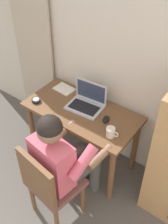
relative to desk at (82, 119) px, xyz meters
The scene contains 10 objects.
wall_back 0.89m from the desk, 35.27° to the left, with size 4.80×0.05×2.50m, color beige.
curtain_panel 1.07m from the desk, 162.09° to the left, with size 0.53×0.03×2.29m, color #BCAD99.
desk is the anchor object (origin of this frame).
chair 0.73m from the desk, 75.65° to the right, with size 0.47×0.45×0.88m.
person_seated 0.56m from the desk, 68.79° to the right, with size 0.58×0.62×1.20m.
laptop 0.19m from the desk, 91.95° to the left, with size 0.36×0.28×0.24m.
computer_mouse 0.30m from the desk, ahead, with size 0.06×0.10×0.03m, color black.
desk_clock 0.50m from the desk, 159.93° to the right, with size 0.09×0.09×0.03m.
notebook_pad 0.41m from the desk, 155.67° to the left, with size 0.21×0.15×0.01m, color silver.
coffee_mug 0.46m from the desk, 17.42° to the right, with size 0.12×0.08×0.09m.
Camera 1 is at (0.75, 0.20, 2.51)m, focal length 44.99 mm.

